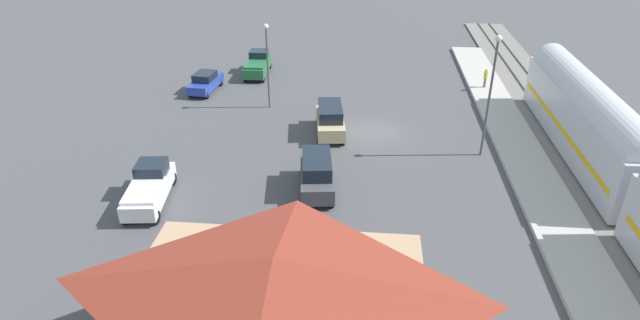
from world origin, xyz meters
The scene contains 12 objects.
ground_plane centered at (0.00, 0.00, 0.00)m, with size 200.00×200.00×0.00m, color #4C4C4F.
railway_track centered at (-14.00, 0.00, 0.09)m, with size 4.80×70.00×0.30m.
platform centered at (-10.00, 0.00, 0.15)m, with size 3.20×46.00×0.30m.
station_building centered at (4.00, 22.00, 2.57)m, with size 12.19×9.24×4.97m.
pedestrian_on_platform centered at (-9.71, -10.00, 1.28)m, with size 0.36×0.36×1.71m.
pickup_white centered at (13.39, 11.19, 1.03)m, with size 2.59×5.59×2.14m.
suv_tan centered at (3.53, 0.57, 1.15)m, with size 2.57×5.11×2.22m.
suv_charcoal centered at (3.72, 8.88, 1.15)m, with size 2.56×5.11×2.22m.
pickup_green centered at (11.61, -12.48, 1.03)m, with size 2.10×5.45×2.14m.
sedan_blue centered at (15.41, -7.40, 0.88)m, with size 2.30×4.67×1.74m.
light_pole_near_platform centered at (-7.20, 3.12, 5.24)m, with size 0.44×0.44×8.42m.
light_pole_lot_center centered at (9.00, -4.16, 4.48)m, with size 0.44×0.44×7.02m.
Camera 1 is at (0.88, 37.13, 17.08)m, focal length 29.97 mm.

